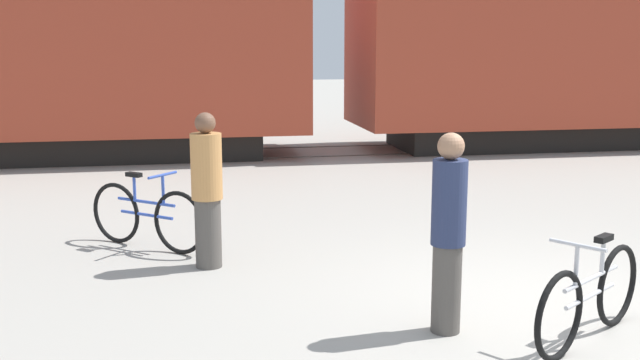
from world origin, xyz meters
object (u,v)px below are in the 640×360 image
(bicycle_blue, at_px, (147,216))
(person_in_tan, at_px, (207,190))
(bicycle_silver, at_px, (590,297))
(person_in_navy, at_px, (448,232))
(freight_train, at_px, (330,31))

(bicycle_blue, bearing_deg, person_in_tan, -51.92)
(bicycle_blue, relative_size, bicycle_silver, 0.92)
(bicycle_blue, bearing_deg, person_in_navy, -50.14)
(bicycle_blue, xyz_separation_m, bicycle_silver, (3.63, -3.49, -0.01))
(bicycle_silver, distance_m, person_in_navy, 1.24)
(bicycle_silver, relative_size, person_in_tan, 0.87)
(freight_train, xyz_separation_m, person_in_navy, (-1.05, -10.33, -1.75))
(bicycle_blue, bearing_deg, bicycle_silver, -43.85)
(freight_train, relative_size, bicycle_blue, 38.57)
(person_in_navy, bearing_deg, bicycle_blue, 28.24)
(bicycle_silver, bearing_deg, person_in_navy, 158.77)
(person_in_tan, bearing_deg, freight_train, 7.71)
(freight_train, height_order, bicycle_silver, freight_train)
(freight_train, xyz_separation_m, bicycle_blue, (-3.62, -7.25, -2.22))
(bicycle_silver, height_order, person_in_tan, person_in_tan)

